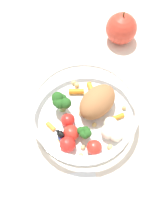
% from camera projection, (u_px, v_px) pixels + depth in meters
% --- Properties ---
extents(ground_plane, '(2.40, 2.40, 0.00)m').
position_uv_depth(ground_plane, '(90.00, 112.00, 0.59)').
color(ground_plane, silver).
extents(food_container, '(0.22, 0.22, 0.07)m').
position_uv_depth(food_container, '(87.00, 113.00, 0.56)').
color(food_container, white).
rests_on(food_container, ground_plane).
extents(loose_apple, '(0.08, 0.08, 0.09)m').
position_uv_depth(loose_apple, '(121.00, 28.00, 0.66)').
color(loose_apple, '#BC3828').
rests_on(loose_apple, ground_plane).
extents(folded_napkin, '(0.16, 0.16, 0.01)m').
position_uv_depth(folded_napkin, '(62.00, 213.00, 0.50)').
color(folded_napkin, white).
rests_on(folded_napkin, ground_plane).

